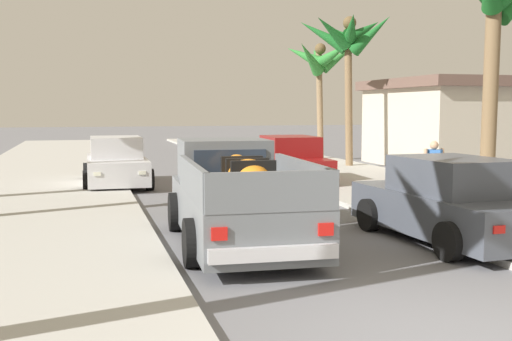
% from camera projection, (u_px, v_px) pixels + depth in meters
% --- Properties ---
extents(sidewalk_left, '(5.22, 60.00, 0.12)m').
position_uv_depth(sidewalk_left, '(31.00, 198.00, 16.42)').
color(sidewalk_left, '#B2AFA8').
rests_on(sidewalk_left, ground).
extents(sidewalk_right, '(5.22, 60.00, 0.12)m').
position_uv_depth(sidewalk_right, '(379.00, 185.00, 19.12)').
color(sidewalk_right, '#B2AFA8').
rests_on(sidewalk_right, ground).
extents(curb_left, '(0.16, 60.00, 0.10)m').
position_uv_depth(curb_left, '(79.00, 197.00, 16.75)').
color(curb_left, silver).
rests_on(curb_left, ground).
extents(curb_right, '(0.16, 60.00, 0.10)m').
position_uv_depth(curb_right, '(342.00, 187.00, 18.79)').
color(curb_right, silver).
rests_on(curb_right, ground).
extents(pickup_truck, '(2.43, 5.31, 1.80)m').
position_uv_depth(pickup_truck, '(237.00, 198.00, 11.14)').
color(pickup_truck, slate).
rests_on(pickup_truck, ground).
extents(car_left_near, '(2.19, 4.33, 1.54)m').
position_uv_depth(car_left_near, '(289.00, 162.00, 19.96)').
color(car_left_near, maroon).
rests_on(car_left_near, ground).
extents(car_right_near, '(2.04, 4.27, 1.54)m').
position_uv_depth(car_right_near, '(116.00, 163.00, 19.39)').
color(car_right_near, silver).
rests_on(car_right_near, ground).
extents(car_left_mid, '(2.18, 4.33, 1.54)m').
position_uv_depth(car_left_mid, '(449.00, 203.00, 11.28)').
color(car_left_mid, '#474C56').
rests_on(car_left_mid, ground).
extents(palm_tree_left_mid, '(3.47, 3.85, 6.17)m').
position_uv_depth(palm_tree_left_mid, '(347.00, 39.00, 24.83)').
color(palm_tree_left_mid, brown).
rests_on(palm_tree_left_mid, ground).
extents(palm_tree_left_back, '(3.60, 3.87, 6.30)m').
position_uv_depth(palm_tree_left_back, '(496.00, 7.00, 16.05)').
color(palm_tree_left_back, brown).
rests_on(palm_tree_left_back, ground).
extents(palm_tree_right_back, '(3.41, 3.53, 5.49)m').
position_uv_depth(palm_tree_right_back, '(320.00, 62.00, 28.44)').
color(palm_tree_right_back, '#846B4C').
rests_on(palm_tree_right_back, ground).
extents(roadside_house, '(11.17, 6.95, 3.63)m').
position_uv_depth(roadside_house, '(507.00, 122.00, 26.87)').
color(roadside_house, beige).
rests_on(roadside_house, ground).
extents(pedestrian, '(0.57, 0.43, 1.59)m').
position_uv_depth(pedestrian, '(434.00, 167.00, 15.90)').
color(pedestrian, navy).
rests_on(pedestrian, ground).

